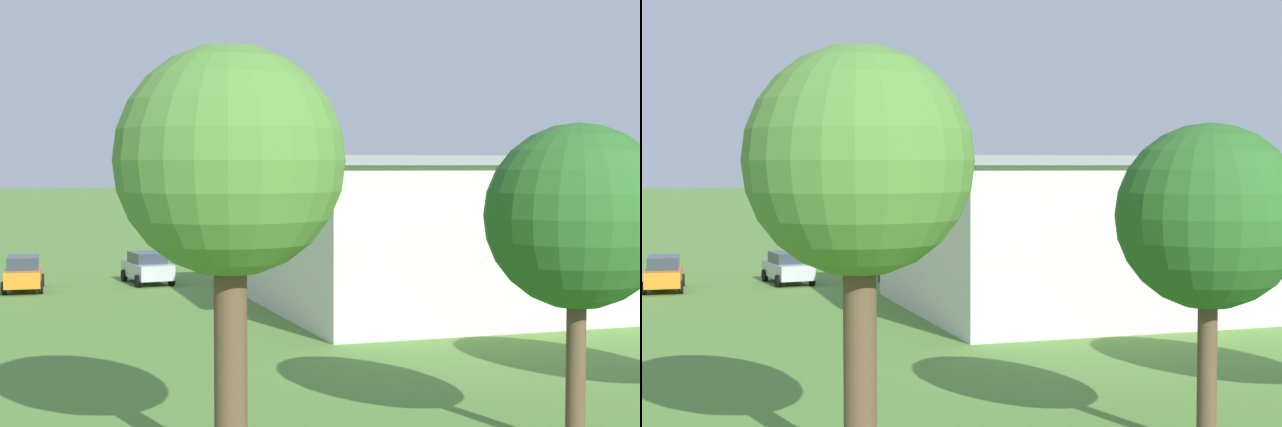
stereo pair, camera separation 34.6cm
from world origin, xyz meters
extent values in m
plane|color=#568438|center=(0.00, 0.00, 0.00)|extent=(400.00, 400.00, 0.00)
cube|color=beige|center=(-0.94, 39.57, 3.09)|extent=(25.13, 14.60, 6.17)
cube|color=gray|center=(-0.94, 39.57, 6.35)|extent=(25.75, 15.21, 0.35)
cube|color=#384251|center=(-1.13, 32.57, 2.53)|extent=(8.67, 0.40, 5.06)
cylinder|color=silver|center=(1.32, 0.08, 3.64)|extent=(6.02, 3.14, 1.87)
cone|color=black|center=(-1.76, -1.14, 3.13)|extent=(0.99, 0.93, 0.78)
cube|color=silver|center=(0.68, -0.18, 3.38)|extent=(4.42, 8.26, 0.34)
cube|color=silver|center=(0.13, -0.39, 4.87)|extent=(4.42, 8.26, 0.34)
cube|color=silver|center=(3.67, 1.00, 5.02)|extent=(1.23, 0.56, 1.45)
cube|color=silver|center=(3.81, 1.05, 4.04)|extent=(1.79, 2.75, 0.21)
cylinder|color=black|center=(0.60, 0.81, 2.32)|extent=(0.65, 0.36, 0.64)
cylinder|color=black|center=(1.29, -0.96, 2.32)|extent=(0.65, 0.36, 0.64)
cylinder|color=#332D28|center=(-0.57, 2.18, 4.13)|extent=(0.32, 0.19, 1.56)
cylinder|color=#332D28|center=(1.38, -2.75, 4.13)|extent=(0.32, 0.19, 1.56)
cube|color=red|center=(-12.00, 25.62, 0.72)|extent=(1.92, 4.32, 0.80)
cube|color=#2D3842|center=(-12.00, 25.62, 1.40)|extent=(1.67, 2.43, 0.56)
cylinder|color=black|center=(-12.95, 27.06, 0.32)|extent=(0.23, 0.64, 0.64)
cylinder|color=black|center=(-11.11, 27.09, 0.32)|extent=(0.23, 0.64, 0.64)
cylinder|color=black|center=(-12.89, 24.14, 0.32)|extent=(0.23, 0.64, 0.64)
cylinder|color=black|center=(-11.05, 24.18, 0.32)|extent=(0.23, 0.64, 0.64)
cube|color=#1E6B38|center=(7.49, 25.18, 0.69)|extent=(2.09, 4.56, 0.74)
cube|color=#2D3842|center=(7.49, 25.18, 1.38)|extent=(1.74, 2.59, 0.63)
cylinder|color=black|center=(6.71, 26.75, 0.32)|extent=(0.27, 0.65, 0.64)
cylinder|color=black|center=(8.48, 26.62, 0.32)|extent=(0.27, 0.65, 0.64)
cylinder|color=black|center=(6.49, 23.74, 0.32)|extent=(0.27, 0.65, 0.64)
cylinder|color=black|center=(8.26, 23.61, 0.32)|extent=(0.27, 0.65, 0.64)
cube|color=#B7B7BC|center=(14.71, 26.48, 0.71)|extent=(2.16, 4.38, 0.78)
cube|color=#2D3842|center=(14.71, 26.48, 1.37)|extent=(1.77, 2.51, 0.54)
cylinder|color=black|center=(13.69, 27.83, 0.32)|extent=(0.28, 0.66, 0.64)
cylinder|color=black|center=(15.44, 28.00, 0.32)|extent=(0.28, 0.66, 0.64)
cylinder|color=black|center=(13.97, 24.97, 0.32)|extent=(0.28, 0.66, 0.64)
cylinder|color=black|center=(15.72, 25.14, 0.32)|extent=(0.28, 0.66, 0.64)
cube|color=orange|center=(20.96, 27.33, 0.71)|extent=(2.04, 4.54, 0.78)
cube|color=#2D3842|center=(20.96, 27.33, 1.40)|extent=(1.68, 2.59, 0.60)
cylinder|color=black|center=(20.24, 28.90, 0.32)|extent=(0.27, 0.66, 0.64)
cylinder|color=black|center=(21.92, 28.76, 0.32)|extent=(0.27, 0.66, 0.64)
cylinder|color=black|center=(19.99, 25.90, 0.32)|extent=(0.27, 0.66, 0.64)
cylinder|color=black|center=(21.67, 25.76, 0.32)|extent=(0.27, 0.66, 0.64)
cylinder|color=#33723F|center=(3.78, 20.60, 0.44)|extent=(0.41, 0.41, 0.87)
cylinder|color=#B23333|center=(3.78, 20.60, 1.18)|extent=(0.48, 0.48, 0.62)
sphere|color=brown|center=(3.78, 20.60, 1.61)|extent=(0.24, 0.24, 0.24)
cylinder|color=#3F3F47|center=(9.97, 27.52, 0.44)|extent=(0.35, 0.35, 0.89)
cylinder|color=beige|center=(9.97, 27.52, 1.20)|extent=(0.42, 0.42, 0.63)
sphere|color=beige|center=(9.97, 27.52, 1.64)|extent=(0.24, 0.24, 0.24)
cylinder|color=#33723F|center=(-4.57, 25.99, 0.41)|extent=(0.42, 0.42, 0.81)
cylinder|color=#B23333|center=(-4.57, 25.99, 1.10)|extent=(0.49, 0.49, 0.57)
sphere|color=#9E704C|center=(-4.57, 25.99, 1.50)|extent=(0.22, 0.22, 0.22)
cylinder|color=beige|center=(8.77, 20.86, 0.43)|extent=(0.45, 0.45, 0.87)
cylinder|color=#3F3F47|center=(8.77, 20.86, 1.18)|extent=(0.53, 0.53, 0.62)
sphere|color=beige|center=(8.77, 20.86, 1.60)|extent=(0.24, 0.24, 0.24)
cylinder|color=brown|center=(11.03, 59.60, 1.94)|extent=(0.42, 0.42, 3.88)
sphere|color=#286023|center=(11.03, 59.60, 5.08)|extent=(4.01, 4.01, 4.01)
cylinder|color=brown|center=(18.53, 58.95, 2.45)|extent=(0.66, 0.66, 4.90)
sphere|color=#4C7F33|center=(18.53, 58.95, 6.26)|extent=(4.54, 4.54, 4.54)
camera|label=1|loc=(23.26, 77.49, 6.17)|focal=55.00mm
camera|label=2|loc=(22.94, 77.61, 6.17)|focal=55.00mm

